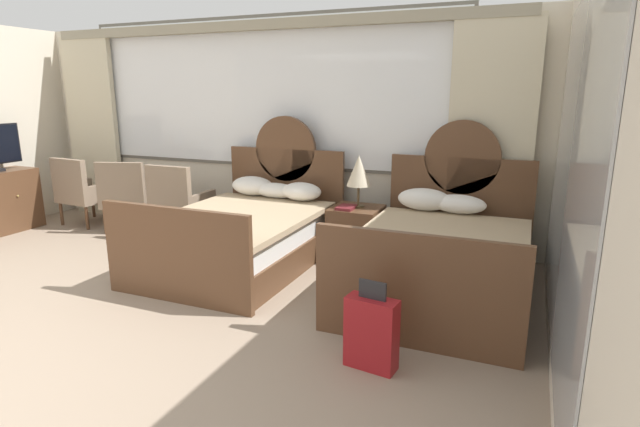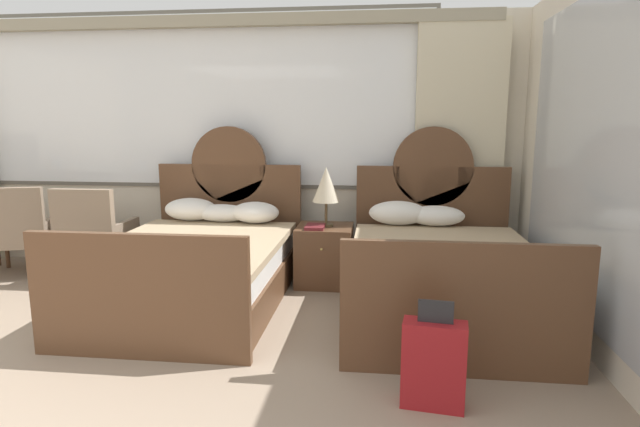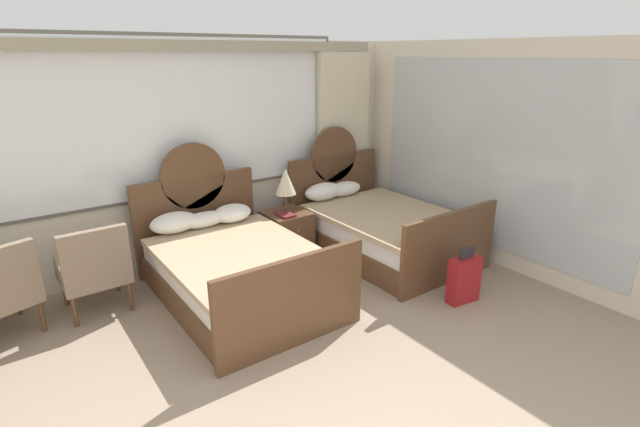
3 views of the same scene
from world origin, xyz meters
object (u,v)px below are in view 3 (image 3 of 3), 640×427
(bed_near_mirror, at_px, (380,228))
(suitcase_on_floor, at_px, (464,280))
(table_lamp_on_nightstand, at_px, (285,182))
(armchair_by_window_left, at_px, (94,268))
(nightstand_between_beds, at_px, (287,233))
(bed_near_window, at_px, (235,267))
(book_on_nightstand, at_px, (285,215))

(bed_near_mirror, bearing_deg, suitcase_on_floor, -97.51)
(table_lamp_on_nightstand, distance_m, armchair_by_window_left, 2.42)
(table_lamp_on_nightstand, distance_m, suitcase_on_floor, 2.47)
(nightstand_between_beds, bearing_deg, table_lamp_on_nightstand, 59.79)
(suitcase_on_floor, bearing_deg, bed_near_window, 141.21)
(bed_near_mirror, height_order, nightstand_between_beds, bed_near_mirror)
(bed_near_mirror, distance_m, book_on_nightstand, 1.28)
(book_on_nightstand, height_order, suitcase_on_floor, suitcase_on_floor)
(bed_near_window, bearing_deg, nightstand_between_beds, 31.19)
(nightstand_between_beds, xyz_separation_m, suitcase_on_floor, (0.85, -2.18, -0.04))
(table_lamp_on_nightstand, bearing_deg, nightstand_between_beds, -120.21)
(bed_near_window, height_order, nightstand_between_beds, bed_near_window)
(nightstand_between_beds, distance_m, armchair_by_window_left, 2.36)
(bed_near_window, height_order, armchair_by_window_left, bed_near_window)
(bed_near_window, relative_size, bed_near_mirror, 1.00)
(bed_near_mirror, xyz_separation_m, nightstand_between_beds, (-1.05, 0.65, -0.05))
(armchair_by_window_left, bearing_deg, table_lamp_on_nightstand, 3.19)
(table_lamp_on_nightstand, bearing_deg, bed_near_mirror, -32.93)
(nightstand_between_beds, bearing_deg, bed_near_window, -148.81)
(nightstand_between_beds, bearing_deg, armchair_by_window_left, -177.30)
(nightstand_between_beds, relative_size, table_lamp_on_nightstand, 1.01)
(bed_near_window, height_order, table_lamp_on_nightstand, bed_near_window)
(bed_near_window, bearing_deg, book_on_nightstand, 28.58)
(armchair_by_window_left, xyz_separation_m, suitcase_on_floor, (3.20, -2.07, -0.24))
(bed_near_mirror, distance_m, table_lamp_on_nightstand, 1.40)
(nightstand_between_beds, bearing_deg, suitcase_on_floor, -68.67)
(nightstand_between_beds, height_order, armchair_by_window_left, armchair_by_window_left)
(table_lamp_on_nightstand, relative_size, armchair_by_window_left, 0.61)
(bed_near_window, relative_size, book_on_nightstand, 8.60)
(book_on_nightstand, distance_m, suitcase_on_floor, 2.30)
(bed_near_mirror, distance_m, suitcase_on_floor, 1.54)
(bed_near_window, xyz_separation_m, nightstand_between_beds, (1.06, 0.64, -0.05))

